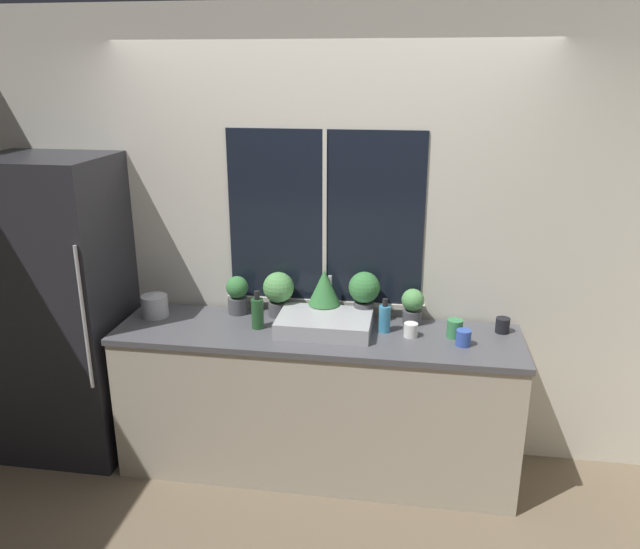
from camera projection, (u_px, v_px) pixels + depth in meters
ground_plane at (309, 496)px, 3.60m from camera, size 14.00×14.00×0.00m
wall_back at (326, 241)px, 3.77m from camera, size 8.00×0.09×2.70m
wall_left at (60, 201)px, 4.91m from camera, size 0.06×7.00×2.70m
counter at (316, 401)px, 3.72m from camera, size 2.34×0.60×0.90m
refrigerator at (63, 308)px, 3.84m from camera, size 0.75×0.70×1.87m
sink at (325, 323)px, 3.59m from camera, size 0.54×0.42×0.26m
potted_plant_far_left at (237, 294)px, 3.82m from camera, size 0.14×0.14×0.24m
potted_plant_left at (279, 291)px, 3.77m from camera, size 0.19×0.19×0.28m
potted_plant_center at (324, 289)px, 3.72m from camera, size 0.19×0.19×0.31m
potted_plant_right at (364, 293)px, 3.69m from camera, size 0.19×0.19×0.30m
potted_plant_far_right at (413, 305)px, 3.67m from camera, size 0.13×0.13×0.22m
soap_bottle at (385, 318)px, 3.56m from camera, size 0.07×0.07×0.20m
bottle_tall at (258, 313)px, 3.61m from camera, size 0.07×0.07×0.23m
mug_green at (455, 328)px, 3.50m from camera, size 0.09×0.09×0.10m
mug_black at (503, 325)px, 3.56m from camera, size 0.08×0.08×0.09m
mug_blue at (464, 338)px, 3.39m from camera, size 0.08×0.08×0.09m
mug_white at (411, 330)px, 3.51m from camera, size 0.08×0.08×0.08m
kettle at (155, 305)px, 3.79m from camera, size 0.16×0.16×0.15m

